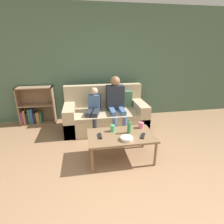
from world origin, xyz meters
TOP-DOWN VIEW (x-y plane):
  - ground_plane at (0.00, 0.00)m, footprint 22.00×22.00m
  - wall_back at (0.00, 2.85)m, footprint 12.00×0.06m
  - couch at (0.06, 2.18)m, footprint 1.74×0.86m
  - bookshelf at (-1.53, 2.70)m, footprint 0.78×0.28m
  - coffee_table at (0.13, 0.97)m, footprint 1.03×0.61m
  - person_adult at (0.27, 2.09)m, footprint 0.37×0.61m
  - person_child at (-0.21, 2.05)m, footprint 0.38×0.64m
  - cup_near at (0.52, 1.15)m, footprint 0.09×0.09m
  - cup_far at (0.03, 1.11)m, footprint 0.07×0.07m
  - tv_remote_0 at (-0.20, 0.97)m, footprint 0.05×0.17m
  - tv_remote_1 at (0.45, 0.86)m, footprint 0.12×0.17m
  - snack_bowl at (0.18, 0.80)m, footprint 0.19×0.19m
  - bottle at (0.27, 1.01)m, footprint 0.06×0.06m

SIDE VIEW (x-z plane):
  - ground_plane at x=0.00m, z-range 0.00..0.00m
  - couch at x=0.06m, z-range -0.16..0.75m
  - bookshelf at x=-1.53m, z-range -0.09..0.78m
  - coffee_table at x=0.13m, z-range 0.17..0.60m
  - tv_remote_0 at x=-0.20m, z-range 0.43..0.45m
  - tv_remote_1 at x=0.45m, z-range 0.43..0.45m
  - snack_bowl at x=0.18m, z-range 0.43..0.47m
  - cup_near at x=0.52m, z-range 0.43..0.53m
  - cup_far at x=0.03m, z-range 0.43..0.54m
  - person_child at x=-0.21m, z-range 0.06..0.98m
  - bottle at x=0.27m, z-range 0.41..0.65m
  - person_adult at x=0.27m, z-range 0.08..1.22m
  - wall_back at x=0.00m, z-range 0.00..2.60m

